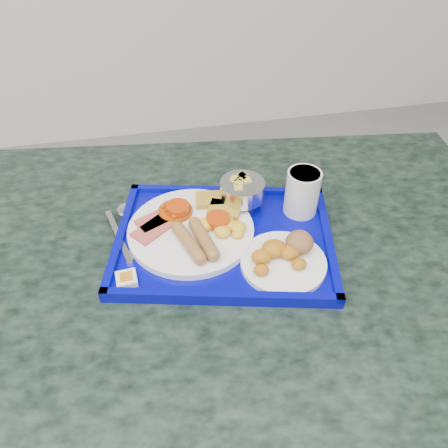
% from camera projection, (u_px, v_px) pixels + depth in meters
% --- Properties ---
extents(table, '(1.40, 1.02, 0.81)m').
position_uv_depth(table, '(224.00, 313.00, 1.04)').
color(table, slate).
rests_on(table, floor).
extents(tray, '(0.51, 0.42, 0.03)m').
position_uv_depth(tray, '(224.00, 240.00, 0.92)').
color(tray, '#03059A').
rests_on(tray, table).
extents(main_plate, '(0.27, 0.27, 0.04)m').
position_uv_depth(main_plate, '(195.00, 227.00, 0.92)').
color(main_plate, white).
rests_on(main_plate, tray).
extents(bread_plate, '(0.17, 0.17, 0.06)m').
position_uv_depth(bread_plate, '(285.00, 256.00, 0.85)').
color(bread_plate, white).
rests_on(bread_plate, tray).
extents(fruit_bowl, '(0.10, 0.10, 0.07)m').
position_uv_depth(fruit_bowl, '(242.00, 190.00, 0.96)').
color(fruit_bowl, silver).
rests_on(fruit_bowl, tray).
extents(juice_cup, '(0.07, 0.07, 0.10)m').
position_uv_depth(juice_cup, '(302.00, 191.00, 0.94)').
color(juice_cup, silver).
rests_on(juice_cup, tray).
extents(spoon, '(0.05, 0.19, 0.01)m').
position_uv_depth(spoon, '(127.00, 218.00, 0.95)').
color(spoon, silver).
rests_on(spoon, tray).
extents(knife, '(0.05, 0.17, 0.00)m').
position_uv_depth(knife, '(118.00, 235.00, 0.92)').
color(knife, silver).
rests_on(knife, tray).
extents(jam_packet, '(0.04, 0.04, 0.02)m').
position_uv_depth(jam_packet, '(127.00, 279.00, 0.82)').
color(jam_packet, white).
rests_on(jam_packet, tray).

